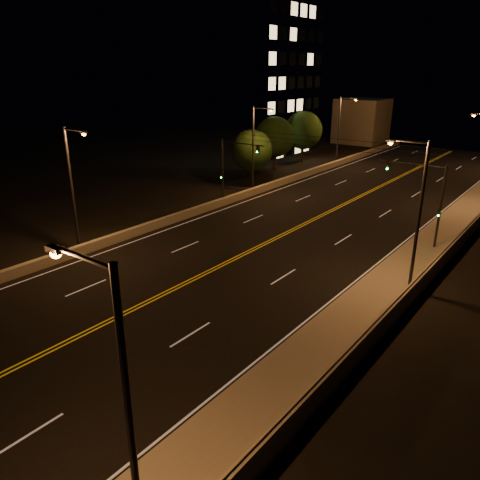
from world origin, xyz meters
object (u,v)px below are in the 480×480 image
Objects in this scene: streetlight_4 at (73,183)px; streetlight_5 at (255,144)px; traffic_signal_left at (230,165)px; streetlight_1 at (416,207)px; tree_1 at (274,137)px; traffic_signal_right at (428,196)px; tree_0 at (252,151)px; streetlight_6 at (341,126)px; building_tower at (228,70)px; tree_2 at (303,130)px; streetlight_0 at (121,409)px.

streetlight_4 and streetlight_5 have the same top height.
streetlight_1 is at bearing -21.30° from traffic_signal_left.
traffic_signal_right is at bearing -34.05° from tree_1.
tree_0 is 0.91× the size of tree_1.
streetlight_6 is 26.18m from traffic_signal_left.
building_tower is at bearing 141.43° from streetlight_1.
streetlight_1 is 40.26m from streetlight_6.
tree_1 is 7.65m from tree_2.
streetlight_4 is 1.00× the size of streetlight_6.
building_tower is at bearing 135.79° from tree_0.
streetlight_1 is at bearing -79.44° from traffic_signal_right.
tree_2 is at bearing 129.19° from streetlight_1.
streetlight_0 reaches higher than tree_0.
streetlight_0 is 1.28× the size of tree_2.
tree_0 is 16.27m from tree_2.
building_tower is at bearing 114.06° from streetlight_4.
streetlight_1 is at bearing -34.35° from tree_0.
streetlight_4 is 16.64m from traffic_signal_left.
streetlight_5 is at bearing -66.41° from tree_1.
streetlight_5 is 1.00× the size of streetlight_6.
streetlight_0 and streetlight_5 have the same top height.
traffic_signal_right is 0.92× the size of tree_1.
traffic_signal_left is (-20.37, 29.71, -1.24)m from streetlight_0.
streetlight_0 is 66.45m from building_tower.
streetlight_1 is 1.41× the size of traffic_signal_left.
traffic_signal_right reaches higher than tree_0.
traffic_signal_right is (19.97, -5.69, -1.24)m from streetlight_5.
building_tower is 3.71× the size of tree_1.
traffic_signal_left is 0.25× the size of building_tower.
streetlight_6 is at bearing 62.72° from tree_1.
traffic_signal_right is 34.87m from tree_2.
streetlight_6 is (0.00, 20.44, 0.00)m from streetlight_5.
traffic_signal_left is at bearing -67.50° from tree_0.
streetlight_5 reaches higher than tree_2.
streetlight_4 is 1.28× the size of tree_2.
building_tower is (-18.91, 23.38, 8.51)m from traffic_signal_left.
streetlight_1 is 41.75m from tree_2.
building_tower reaches higher than traffic_signal_right.
streetlight_6 is at bearing 127.39° from traffic_signal_right.
streetlight_6 is (-21.45, 55.84, 0.00)m from streetlight_0.
tree_2 is (-4.93, -1.72, -0.77)m from streetlight_6.
streetlight_5 is at bearing 100.75° from traffic_signal_left.
traffic_signal_right is 18.89m from traffic_signal_left.
tree_1 reaches higher than traffic_signal_left.
traffic_signal_left reaches higher than tree_0.
tree_2 is (-24.89, 24.41, 0.47)m from traffic_signal_right.
streetlight_4 reaches higher than tree_1.
tree_2 is (-26.37, 54.12, -0.77)m from streetlight_0.
tree_0 is (-3.46, 8.34, -0.03)m from traffic_signal_left.
streetlight_1 is 1.28× the size of tree_2.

